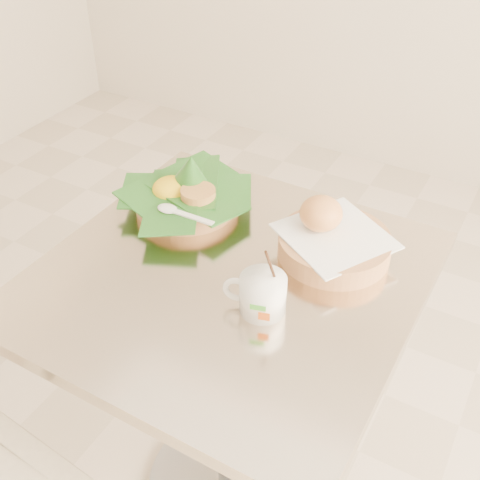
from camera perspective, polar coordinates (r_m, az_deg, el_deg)
The scene contains 5 objects.
floor at distance 1.82m, azimuth -5.53°, elevation -18.71°, with size 3.60×3.60×0.00m, color beige.
cafe_table at distance 1.31m, azimuth -1.00°, elevation -10.54°, with size 0.71×0.71×0.75m.
rice_basket at distance 1.32m, azimuth -5.13°, elevation 4.57°, with size 0.28×0.28×0.14m.
bread_basket at distance 1.20m, azimuth 8.72°, elevation 0.05°, with size 0.26×0.26×0.12m.
coffee_mug at distance 1.06m, azimuth 2.05°, elevation -5.06°, with size 0.11×0.09×0.14m.
Camera 1 is at (0.63, -0.79, 1.51)m, focal length 45.00 mm.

